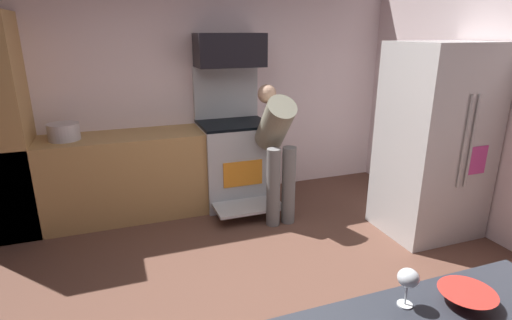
{
  "coord_description": "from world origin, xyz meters",
  "views": [
    {
      "loc": [
        -0.82,
        -2.25,
        1.93
      ],
      "look_at": [
        0.1,
        0.3,
        1.05
      ],
      "focal_mm": 28.03,
      "sensor_mm": 36.0,
      "label": 1
    }
  ],
  "objects_px": {
    "oven_range": "(234,159)",
    "person_cook": "(276,143)",
    "stock_pot": "(64,132)",
    "microwave": "(230,50)",
    "mixing_bowl_small": "(466,297)",
    "wine_glass_mid": "(408,279)",
    "refrigerator": "(435,142)"
  },
  "relations": [
    {
      "from": "mixing_bowl_small",
      "to": "stock_pot",
      "type": "height_order",
      "value": "stock_pot"
    },
    {
      "from": "refrigerator",
      "to": "stock_pot",
      "type": "height_order",
      "value": "refrigerator"
    },
    {
      "from": "person_cook",
      "to": "wine_glass_mid",
      "type": "xyz_separation_m",
      "value": [
        -0.53,
        -2.58,
        0.19
      ]
    },
    {
      "from": "wine_glass_mid",
      "to": "stock_pot",
      "type": "bearing_deg",
      "value": 114.97
    },
    {
      "from": "refrigerator",
      "to": "mixing_bowl_small",
      "type": "xyz_separation_m",
      "value": [
        -1.62,
        -1.91,
        0.01
      ]
    },
    {
      "from": "person_cook",
      "to": "mixing_bowl_small",
      "type": "height_order",
      "value": "person_cook"
    },
    {
      "from": "microwave",
      "to": "stock_pot",
      "type": "xyz_separation_m",
      "value": [
        -1.73,
        -0.08,
        -0.75
      ]
    },
    {
      "from": "microwave",
      "to": "wine_glass_mid",
      "type": "bearing_deg",
      "value": -94.37
    },
    {
      "from": "microwave",
      "to": "stock_pot",
      "type": "distance_m",
      "value": 1.89
    },
    {
      "from": "oven_range",
      "to": "mixing_bowl_small",
      "type": "height_order",
      "value": "oven_range"
    },
    {
      "from": "wine_glass_mid",
      "to": "mixing_bowl_small",
      "type": "bearing_deg",
      "value": -16.35
    },
    {
      "from": "microwave",
      "to": "stock_pot",
      "type": "height_order",
      "value": "microwave"
    },
    {
      "from": "oven_range",
      "to": "person_cook",
      "type": "xyz_separation_m",
      "value": [
        0.28,
        -0.59,
        0.32
      ]
    },
    {
      "from": "oven_range",
      "to": "person_cook",
      "type": "height_order",
      "value": "oven_range"
    },
    {
      "from": "person_cook",
      "to": "wine_glass_mid",
      "type": "height_order",
      "value": "person_cook"
    },
    {
      "from": "oven_range",
      "to": "refrigerator",
      "type": "height_order",
      "value": "refrigerator"
    },
    {
      "from": "oven_range",
      "to": "stock_pot",
      "type": "xyz_separation_m",
      "value": [
        -1.73,
        0.01,
        0.47
      ]
    },
    {
      "from": "mixing_bowl_small",
      "to": "wine_glass_mid",
      "type": "bearing_deg",
      "value": 163.65
    },
    {
      "from": "oven_range",
      "to": "wine_glass_mid",
      "type": "height_order",
      "value": "oven_range"
    },
    {
      "from": "mixing_bowl_small",
      "to": "oven_range",
      "type": "bearing_deg",
      "value": 89.78
    },
    {
      "from": "person_cook",
      "to": "mixing_bowl_small",
      "type": "bearing_deg",
      "value": -96.28
    },
    {
      "from": "person_cook",
      "to": "stock_pot",
      "type": "distance_m",
      "value": 2.11
    },
    {
      "from": "microwave",
      "to": "wine_glass_mid",
      "type": "height_order",
      "value": "microwave"
    },
    {
      "from": "oven_range",
      "to": "microwave",
      "type": "bearing_deg",
      "value": 90.0
    },
    {
      "from": "oven_range",
      "to": "mixing_bowl_small",
      "type": "distance_m",
      "value": 3.27
    },
    {
      "from": "oven_range",
      "to": "wine_glass_mid",
      "type": "relative_size",
      "value": 9.61
    },
    {
      "from": "stock_pot",
      "to": "microwave",
      "type": "bearing_deg",
      "value": 2.64
    },
    {
      "from": "wine_glass_mid",
      "to": "stock_pot",
      "type": "height_order",
      "value": "stock_pot"
    },
    {
      "from": "mixing_bowl_small",
      "to": "stock_pot",
      "type": "xyz_separation_m",
      "value": [
        -1.72,
        3.26,
        0.06
      ]
    },
    {
      "from": "mixing_bowl_small",
      "to": "wine_glass_mid",
      "type": "xyz_separation_m",
      "value": [
        -0.24,
        0.07,
        0.09
      ]
    },
    {
      "from": "person_cook",
      "to": "microwave",
      "type": "bearing_deg",
      "value": 112.16
    },
    {
      "from": "stock_pot",
      "to": "person_cook",
      "type": "bearing_deg",
      "value": -16.74
    }
  ]
}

